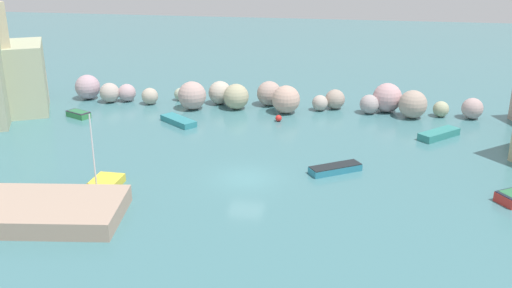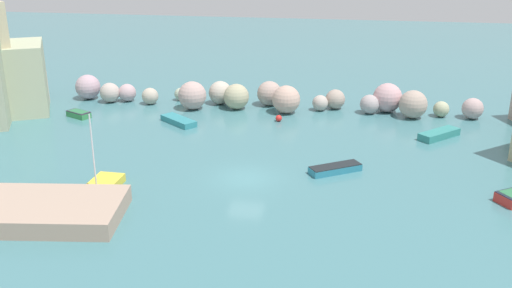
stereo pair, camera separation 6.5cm
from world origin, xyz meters
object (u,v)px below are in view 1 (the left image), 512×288
at_px(moored_boat_3, 78,114).
at_px(moored_boat_1, 97,191).
at_px(channel_buoy, 279,118).
at_px(moored_boat_5, 335,169).
at_px(stone_dock, 41,210).
at_px(moored_boat_0, 178,121).
at_px(moored_boat_4, 439,134).

bearing_deg(moored_boat_3, moored_boat_1, -34.54).
distance_m(channel_buoy, moored_boat_5, 12.47).
xyz_separation_m(stone_dock, moored_boat_0, (2.88, 19.17, -0.28)).
relative_size(moored_boat_3, moored_boat_4, 0.68).
relative_size(moored_boat_4, moored_boat_5, 0.97).
relative_size(stone_dock, moored_boat_0, 2.53).
distance_m(moored_boat_0, moored_boat_4, 22.70).
distance_m(stone_dock, moored_boat_5, 20.03).
relative_size(channel_buoy, moored_boat_4, 0.16).
height_order(moored_boat_1, moored_boat_4, moored_boat_1).
relative_size(stone_dock, channel_buoy, 16.43).
xyz_separation_m(moored_boat_0, moored_boat_1, (-0.92, -15.50, 0.05)).
bearing_deg(moored_boat_4, stone_dock, -7.86).
height_order(stone_dock, channel_buoy, stone_dock).
bearing_deg(moored_boat_0, moored_boat_5, -173.29).
bearing_deg(moored_boat_0, moored_boat_4, -141.38).
height_order(moored_boat_4, moored_boat_5, moored_boat_4).
bearing_deg(stone_dock, moored_boat_3, 109.43).
bearing_deg(stone_dock, moored_boat_4, 36.74).
bearing_deg(moored_boat_1, moored_boat_5, 114.44).
bearing_deg(moored_boat_4, moored_boat_1, -11.46).
bearing_deg(moored_boat_4, moored_boat_5, 2.42).
xyz_separation_m(stone_dock, moored_boat_1, (1.96, 3.67, -0.23)).
height_order(channel_buoy, moored_boat_4, moored_boat_4).
bearing_deg(moored_boat_5, moored_boat_0, 115.34).
distance_m(moored_boat_1, moored_boat_4, 28.22).
bearing_deg(channel_buoy, stone_dock, -118.77).
bearing_deg(moored_boat_0, stone_dock, 120.25).
relative_size(moored_boat_1, moored_boat_4, 1.49).
bearing_deg(moored_boat_3, channel_buoy, 31.90).
xyz_separation_m(moored_boat_0, moored_boat_3, (-9.76, 0.34, 0.04)).
relative_size(channel_buoy, moored_boat_5, 0.15).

